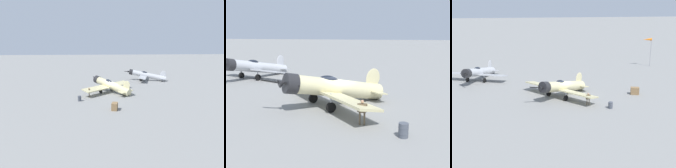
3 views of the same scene
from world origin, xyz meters
TOP-DOWN VIEW (x-y plane):
  - ground_plane at (0.00, 0.00)m, footprint 400.00×400.00m
  - airplane_foreground at (0.38, 0.34)m, footprint 9.66×10.41m
  - airplane_mid_apron at (13.48, -10.83)m, footprint 10.48×11.04m
  - ground_crew_mechanic at (-2.60, 4.50)m, footprint 0.66×0.30m
  - fuel_drum at (-5.22, 6.11)m, footprint 0.61×0.61m

SIDE VIEW (x-z plane):
  - ground_plane at x=0.00m, z-range 0.00..0.00m
  - fuel_drum at x=-5.22m, z-range 0.00..0.88m
  - ground_crew_mechanic at x=-2.60m, z-range 0.18..1.89m
  - airplane_mid_apron at x=13.48m, z-range -0.10..3.03m
  - airplane_foreground at x=0.38m, z-range -0.05..3.08m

